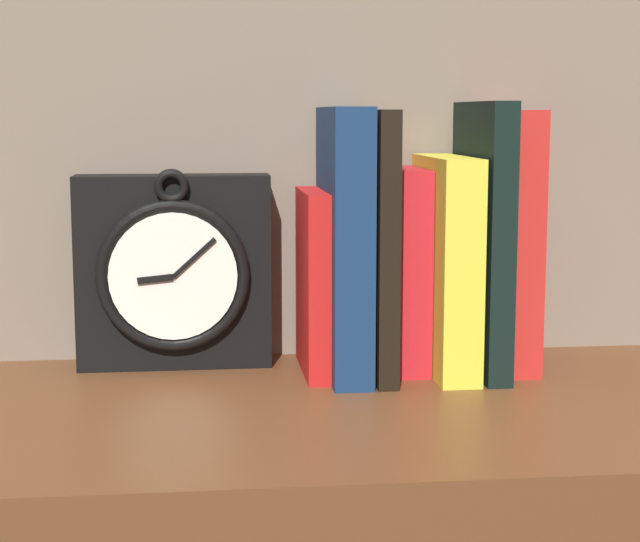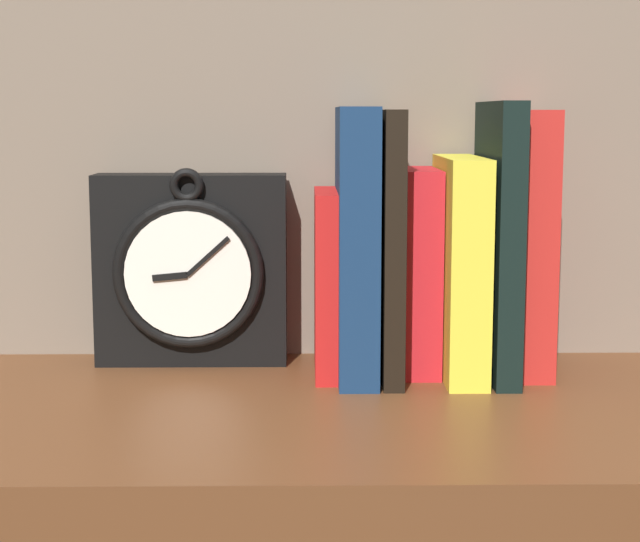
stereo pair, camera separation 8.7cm
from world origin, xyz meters
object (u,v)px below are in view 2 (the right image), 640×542
(book_slot2_black, at_px, (389,244))
(book_slot6_red, at_px, (527,242))
(book_slot1_navy, at_px, (356,243))
(book_slot3_red, at_px, (419,270))
(clock, at_px, (191,270))
(book_slot5_black, at_px, (498,240))
(book_slot0_red, at_px, (326,282))
(book_slot4_yellow, at_px, (460,267))

(book_slot2_black, relative_size, book_slot6_red, 1.00)
(book_slot1_navy, height_order, book_slot6_red, book_slot1_navy)
(book_slot3_red, bearing_deg, book_slot1_navy, -162.15)
(clock, bearing_deg, book_slot5_black, -8.93)
(book_slot3_red, distance_m, book_slot6_red, 0.10)
(book_slot6_red, bearing_deg, book_slot3_red, 176.81)
(book_slot3_red, xyz_separation_m, book_slot5_black, (0.07, -0.02, 0.03))
(book_slot3_red, bearing_deg, book_slot5_black, -15.73)
(book_slot2_black, xyz_separation_m, book_slot3_red, (0.03, 0.02, -0.03))
(clock, height_order, book_slot2_black, book_slot2_black)
(book_slot0_red, bearing_deg, book_slot3_red, 5.16)
(book_slot6_red, bearing_deg, book_slot0_red, -179.28)
(book_slot4_yellow, relative_size, book_slot5_black, 0.80)
(clock, distance_m, book_slot5_black, 0.29)
(clock, distance_m, book_slot6_red, 0.32)
(book_slot4_yellow, bearing_deg, book_slot6_red, 12.31)
(book_slot5_black, bearing_deg, book_slot4_yellow, 179.62)
(book_slot4_yellow, xyz_separation_m, book_slot6_red, (0.06, 0.01, 0.02))
(book_slot1_navy, relative_size, book_slot5_black, 0.98)
(book_slot4_yellow, distance_m, book_slot6_red, 0.07)
(book_slot0_red, relative_size, book_slot4_yellow, 0.84)
(book_slot0_red, xyz_separation_m, book_slot4_yellow, (0.12, -0.01, 0.02))
(book_slot4_yellow, bearing_deg, book_slot3_red, 151.50)
(book_slot4_yellow, bearing_deg, book_slot1_navy, 179.86)
(clock, height_order, book_slot1_navy, book_slot1_navy)
(book_slot1_navy, xyz_separation_m, book_slot6_red, (0.16, 0.01, -0.00))
(clock, distance_m, book_slot0_red, 0.13)
(clock, bearing_deg, book_slot1_navy, -15.87)
(book_slot2_black, xyz_separation_m, book_slot6_red, (0.13, 0.01, -0.00))
(clock, bearing_deg, book_slot0_red, -14.45)
(clock, xyz_separation_m, book_slot1_navy, (0.16, -0.04, 0.03))
(clock, xyz_separation_m, book_slot6_red, (0.32, -0.03, 0.03))
(book_slot0_red, bearing_deg, clock, 165.55)
(clock, relative_size, book_slot1_navy, 0.77)
(book_slot1_navy, xyz_separation_m, book_slot2_black, (0.03, 0.00, -0.00))
(book_slot0_red, bearing_deg, book_slot6_red, 0.72)
(clock, height_order, book_slot0_red, clock)
(book_slot6_red, bearing_deg, book_slot1_navy, -175.09)
(book_slot1_navy, distance_m, book_slot6_red, 0.16)
(book_slot2_black, relative_size, book_slot5_black, 0.97)
(book_slot5_black, height_order, book_slot6_red, book_slot5_black)
(book_slot0_red, xyz_separation_m, book_slot6_red, (0.19, 0.00, 0.04))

